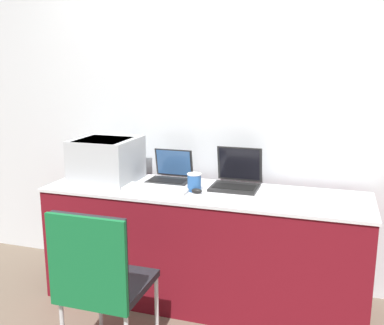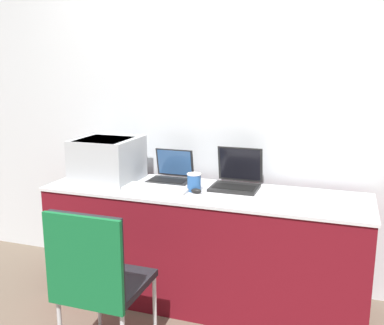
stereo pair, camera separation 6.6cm
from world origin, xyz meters
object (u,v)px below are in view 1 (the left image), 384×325
(laptop_left, at_px, (170,174))
(mouse, at_px, (197,191))
(coffee_cup, at_px, (194,182))
(external_keyboard, at_px, (156,189))
(chair, at_px, (99,274))
(laptop_right, at_px, (236,179))
(printer, at_px, (107,158))

(laptop_left, distance_m, mouse, 0.36)
(mouse, bearing_deg, laptop_left, 139.17)
(coffee_cup, distance_m, mouse, 0.07)
(external_keyboard, height_order, mouse, mouse)
(coffee_cup, relative_size, chair, 0.13)
(laptop_left, height_order, external_keyboard, laptop_left)
(laptop_left, relative_size, laptop_right, 0.90)
(printer, relative_size, chair, 0.49)
(printer, distance_m, chair, 1.06)
(mouse, bearing_deg, external_keyboard, -177.58)
(laptop_left, relative_size, external_keyboard, 0.64)
(laptop_right, bearing_deg, coffee_cup, -143.17)
(external_keyboard, relative_size, chair, 0.49)
(laptop_left, bearing_deg, printer, -162.49)
(printer, height_order, external_keyboard, printer)
(printer, distance_m, mouse, 0.73)
(external_keyboard, xyz_separation_m, mouse, (0.28, 0.01, 0.01))
(coffee_cup, bearing_deg, laptop_right, 36.83)
(laptop_left, bearing_deg, chair, -90.80)
(chair, bearing_deg, laptop_right, 64.07)
(laptop_right, distance_m, coffee_cup, 0.31)
(coffee_cup, bearing_deg, chair, -106.79)
(mouse, bearing_deg, laptop_right, 47.88)
(laptop_left, xyz_separation_m, laptop_right, (0.48, -0.00, 0.01))
(laptop_left, distance_m, external_keyboard, 0.25)
(mouse, bearing_deg, chair, -109.95)
(laptop_left, distance_m, laptop_right, 0.48)
(chair, bearing_deg, printer, 115.02)
(printer, xyz_separation_m, laptop_right, (0.91, 0.13, -0.11))
(coffee_cup, height_order, mouse, coffee_cup)
(laptop_right, xyz_separation_m, coffee_cup, (-0.24, -0.18, 0.00))
(printer, height_order, mouse, printer)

